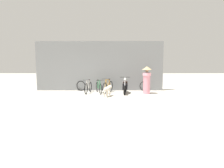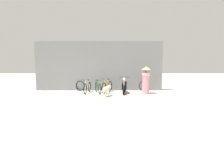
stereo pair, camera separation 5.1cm
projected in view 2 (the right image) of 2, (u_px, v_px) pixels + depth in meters
name	position (u px, v px, depth m)	size (l,w,h in m)	color
ground_plane	(95.00, 99.00, 8.86)	(60.00, 60.00, 0.00)	#B7B2A5
shop_wall_back	(100.00, 66.00, 11.85)	(8.58, 0.20, 3.31)	slate
bicycle_0	(88.00, 87.00, 10.80)	(0.46, 1.66, 0.85)	black
bicycle_1	(99.00, 88.00, 10.66)	(0.58, 1.69, 0.84)	black
bicycle_2	(108.00, 87.00, 10.93)	(0.66, 1.64, 0.89)	black
motorcycle	(125.00, 87.00, 10.65)	(0.58, 1.84, 1.03)	black
stray_dog	(107.00, 89.00, 9.53)	(0.55, 1.13, 0.60)	beige
person_in_robes	(147.00, 79.00, 10.44)	(0.80, 0.80, 1.64)	pink
spare_tire_left	(144.00, 86.00, 11.73)	(0.65, 0.12, 0.65)	black
spare_tire_right	(81.00, 86.00, 11.74)	(0.64, 0.29, 0.67)	black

